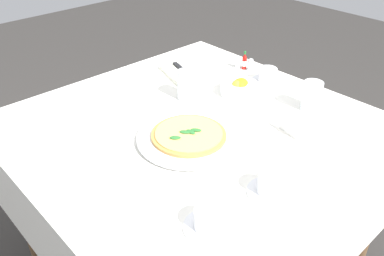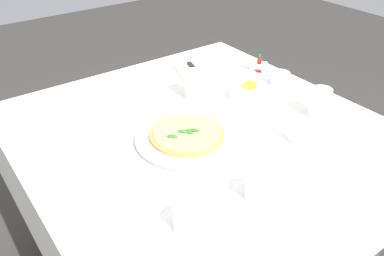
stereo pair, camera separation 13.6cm
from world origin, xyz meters
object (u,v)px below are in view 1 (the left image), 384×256
(pizza, at_px, (189,134))
(water_glass_left_edge, at_px, (311,98))
(napkin_folded, at_px, (183,73))
(pepper_shaker, at_px, (238,62))
(dinner_knife, at_px, (183,70))
(hot_sauce_bottle, at_px, (244,62))
(water_glass_far_right, at_px, (186,87))
(coffee_cup_right_edge, at_px, (271,185))
(salt_shaker, at_px, (251,65))
(citrus_bowl, at_px, (240,88))
(coffee_cup_far_left, at_px, (267,76))
(menu_card, at_px, (289,126))
(coffee_cup_back_corner, at_px, (209,220))
(pizza_plate, at_px, (189,138))

(pizza, bearing_deg, water_glass_left_edge, 72.52)
(napkin_folded, bearing_deg, pizza, -22.63)
(pepper_shaker, bearing_deg, dinner_knife, -113.69)
(water_glass_left_edge, height_order, napkin_folded, water_glass_left_edge)
(dinner_knife, bearing_deg, hot_sauce_bottle, 77.76)
(water_glass_far_right, distance_m, napkin_folded, 0.21)
(coffee_cup_right_edge, distance_m, salt_shaker, 0.81)
(napkin_folded, bearing_deg, citrus_bowl, 26.65)
(coffee_cup_far_left, relative_size, coffee_cup_right_edge, 1.00)
(citrus_bowl, xyz_separation_m, salt_shaker, (-0.12, 0.21, -0.00))
(dinner_knife, bearing_deg, coffee_cup_far_left, 53.68)
(water_glass_left_edge, xyz_separation_m, citrus_bowl, (-0.26, -0.10, -0.02))
(dinner_knife, bearing_deg, menu_card, 11.54)
(coffee_cup_back_corner, relative_size, dinner_knife, 0.69)
(citrus_bowl, xyz_separation_m, hot_sauce_bottle, (-0.15, 0.20, 0.01))
(water_glass_left_edge, xyz_separation_m, hot_sauce_bottle, (-0.40, 0.09, -0.01))
(salt_shaker, distance_m, menu_card, 0.52)
(coffee_cup_far_left, xyz_separation_m, menu_card, (0.30, -0.26, 0.00))
(pizza_plate, relative_size, coffee_cup_back_corner, 2.57)
(citrus_bowl, height_order, hot_sauce_bottle, hot_sauce_bottle)
(water_glass_left_edge, height_order, hot_sauce_bottle, water_glass_left_edge)
(coffee_cup_far_left, bearing_deg, coffee_cup_back_corner, -60.81)
(coffee_cup_back_corner, xyz_separation_m, dinner_knife, (-0.71, 0.54, -0.00))
(napkin_folded, relative_size, salt_shaker, 4.41)
(water_glass_left_edge, bearing_deg, menu_card, -76.25)
(pepper_shaker, bearing_deg, pizza_plate, -62.90)
(water_glass_left_edge, bearing_deg, napkin_folded, -164.24)
(pizza, bearing_deg, coffee_cup_right_edge, -0.86)
(menu_card, bearing_deg, water_glass_far_right, 24.55)
(coffee_cup_back_corner, distance_m, citrus_bowl, 0.73)
(hot_sauce_bottle, bearing_deg, menu_card, -32.72)
(pizza_plate, distance_m, menu_card, 0.34)
(water_glass_far_right, relative_size, dinner_knife, 0.60)
(pizza, height_order, menu_card, menu_card)
(coffee_cup_back_corner, relative_size, water_glass_left_edge, 1.20)
(coffee_cup_right_edge, relative_size, napkin_folded, 0.52)
(coffee_cup_right_edge, height_order, pepper_shaker, coffee_cup_right_edge)
(pizza, relative_size, citrus_bowl, 1.64)
(water_glass_left_edge, xyz_separation_m, water_glass_far_right, (-0.37, -0.28, 0.00))
(coffee_cup_right_edge, xyz_separation_m, salt_shaker, (-0.57, 0.58, -0.00))
(coffee_cup_right_edge, xyz_separation_m, hot_sauce_bottle, (-0.60, 0.57, 0.01))
(salt_shaker, bearing_deg, napkin_folded, -122.42)
(hot_sauce_bottle, bearing_deg, citrus_bowl, -53.05)
(pizza_plate, relative_size, hot_sauce_bottle, 4.10)
(dinner_knife, xyz_separation_m, hot_sauce_bottle, (0.13, 0.25, 0.01))
(coffee_cup_back_corner, distance_m, napkin_folded, 0.89)
(water_glass_left_edge, distance_m, salt_shaker, 0.39)
(citrus_bowl, distance_m, salt_shaker, 0.24)
(dinner_knife, distance_m, pepper_shaker, 0.26)
(citrus_bowl, bearing_deg, coffee_cup_right_edge, -39.85)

